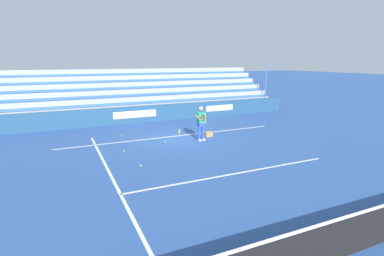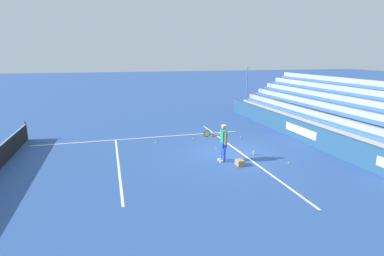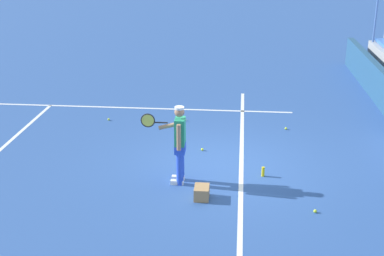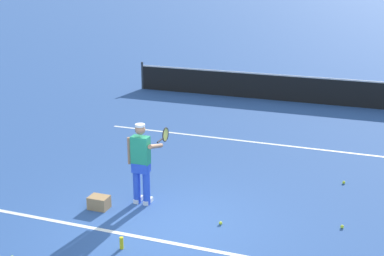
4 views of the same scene
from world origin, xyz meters
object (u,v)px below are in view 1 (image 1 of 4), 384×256
(tennis_player, at_px, (201,123))
(tennis_ball_by_box, at_px, (124,151))
(tennis_ball_far_right, at_px, (121,136))
(tennis_ball_midcourt, at_px, (197,127))
(tennis_net, at_px, (362,230))
(tennis_ball_toward_net, at_px, (165,142))
(water_bottle, at_px, (179,132))
(ball_box_cardboard, at_px, (208,134))
(tennis_ball_far_left, at_px, (141,166))

(tennis_player, height_order, tennis_ball_by_box, tennis_player)
(tennis_ball_far_right, height_order, tennis_ball_midcourt, same)
(tennis_net, bearing_deg, tennis_ball_toward_net, -84.97)
(tennis_player, bearing_deg, tennis_ball_midcourt, -111.72)
(tennis_ball_far_right, relative_size, tennis_ball_toward_net, 1.00)
(tennis_player, distance_m, tennis_ball_toward_net, 2.03)
(tennis_ball_toward_net, height_order, water_bottle, water_bottle)
(tennis_net, bearing_deg, water_bottle, -92.37)
(tennis_ball_by_box, bearing_deg, ball_box_cardboard, -169.87)
(tennis_ball_midcourt, distance_m, water_bottle, 1.84)
(tennis_ball_midcourt, bearing_deg, tennis_ball_far_right, 2.93)
(tennis_ball_midcourt, height_order, water_bottle, water_bottle)
(tennis_ball_far_right, xyz_separation_m, tennis_ball_far_left, (0.29, 5.04, 0.00))
(tennis_ball_toward_net, bearing_deg, water_bottle, -132.81)
(tennis_ball_toward_net, xyz_separation_m, tennis_ball_far_left, (2.01, 2.86, 0.00))
(tennis_ball_toward_net, bearing_deg, tennis_ball_far_right, -51.60)
(tennis_player, xyz_separation_m, tennis_ball_midcourt, (-1.11, -2.78, -0.86))
(tennis_ball_far_right, xyz_separation_m, water_bottle, (-3.07, 0.72, 0.08))
(tennis_ball_toward_net, bearing_deg, tennis_net, 95.03)
(tennis_player, distance_m, tennis_net, 9.65)
(tennis_player, bearing_deg, tennis_ball_by_box, 4.23)
(tennis_net, bearing_deg, tennis_ball_midcourt, -99.35)
(tennis_ball_midcourt, bearing_deg, tennis_player, 68.28)
(tennis_ball_toward_net, bearing_deg, tennis_ball_by_box, 16.81)
(ball_box_cardboard, bearing_deg, tennis_player, 37.21)
(tennis_ball_toward_net, bearing_deg, tennis_player, 168.59)
(tennis_ball_far_right, height_order, tennis_ball_by_box, same)
(water_bottle, distance_m, tennis_net, 11.43)
(tennis_ball_far_left, relative_size, water_bottle, 0.30)
(ball_box_cardboard, bearing_deg, tennis_ball_far_right, -25.14)
(tennis_ball_midcourt, relative_size, tennis_net, 0.01)
(tennis_ball_far_right, distance_m, water_bottle, 3.16)
(tennis_ball_far_right, bearing_deg, tennis_net, 102.10)
(tennis_ball_toward_net, height_order, tennis_ball_midcourt, same)
(tennis_ball_toward_net, height_order, tennis_ball_far_left, same)
(tennis_player, bearing_deg, tennis_ball_toward_net, -11.41)
(tennis_ball_by_box, height_order, water_bottle, water_bottle)
(tennis_player, relative_size, tennis_net, 0.15)
(tennis_ball_by_box, bearing_deg, tennis_ball_far_right, -99.22)
(tennis_ball_far_left, xyz_separation_m, tennis_net, (-2.89, 7.10, 0.46))
(tennis_ball_far_right, bearing_deg, tennis_ball_by_box, 80.78)
(tennis_ball_far_right, bearing_deg, tennis_player, 144.26)
(tennis_ball_far_right, height_order, tennis_ball_toward_net, same)
(tennis_ball_by_box, relative_size, tennis_net, 0.01)
(ball_box_cardboard, bearing_deg, tennis_net, 80.76)
(water_bottle, bearing_deg, tennis_ball_by_box, 30.91)
(ball_box_cardboard, height_order, tennis_ball_midcourt, ball_box_cardboard)
(ball_box_cardboard, height_order, tennis_ball_by_box, ball_box_cardboard)
(ball_box_cardboard, distance_m, tennis_ball_far_left, 5.47)
(tennis_ball_far_right, relative_size, tennis_ball_midcourt, 1.00)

